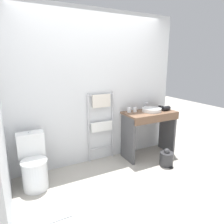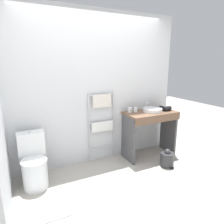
{
  "view_description": "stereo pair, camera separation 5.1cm",
  "coord_description": "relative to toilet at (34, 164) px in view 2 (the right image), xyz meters",
  "views": [
    {
      "loc": [
        -1.29,
        -1.88,
        1.73
      ],
      "look_at": [
        0.01,
        0.64,
        1.02
      ],
      "focal_mm": 32.0,
      "sensor_mm": 36.0,
      "label": 1
    },
    {
      "loc": [
        -1.24,
        -1.91,
        1.73
      ],
      "look_at": [
        0.01,
        0.64,
        1.02
      ],
      "focal_mm": 32.0,
      "sensor_mm": 36.0,
      "label": 2
    }
  ],
  "objects": [
    {
      "name": "faucet",
      "position": [
        2.09,
        0.25,
        0.61
      ],
      "size": [
        0.02,
        0.1,
        0.14
      ],
      "color": "silver",
      "rests_on": "vanity_counter"
    },
    {
      "name": "toilet",
      "position": [
        0.0,
        0.0,
        0.0
      ],
      "size": [
        0.37,
        0.51,
        0.77
      ],
      "color": "white",
      "rests_on": "ground_plane"
    },
    {
      "name": "hair_dryer",
      "position": [
        2.37,
        0.0,
        0.57
      ],
      "size": [
        0.2,
        0.19,
        0.09
      ],
      "color": "black",
      "rests_on": "vanity_counter"
    },
    {
      "name": "ground_plane",
      "position": [
        1.11,
        -0.89,
        -0.33
      ],
      "size": [
        12.0,
        12.0,
        0.0
      ],
      "primitive_type": "plane",
      "color": "#A8A399"
    },
    {
      "name": "towel_radiator",
      "position": [
        1.18,
        0.28,
        0.48
      ],
      "size": [
        0.48,
        0.06,
        1.24
      ],
      "color": "silver",
      "rests_on": "ground_plane"
    },
    {
      "name": "trash_bin",
      "position": [
        2.08,
        -0.42,
        -0.2
      ],
      "size": [
        0.23,
        0.27,
        0.31
      ],
      "color": "#333335",
      "rests_on": "ground_plane"
    },
    {
      "name": "cup_near_edge",
      "position": [
        1.8,
        0.17,
        0.56
      ],
      "size": [
        0.07,
        0.07,
        0.09
      ],
      "color": "white",
      "rests_on": "vanity_counter"
    },
    {
      "name": "bath_mat",
      "position": [
        0.02,
        -0.65,
        -0.33
      ],
      "size": [
        0.56,
        0.36,
        0.01
      ],
      "primitive_type": "cube",
      "color": "#B2BCCC",
      "rests_on": "ground_plane"
    },
    {
      "name": "cup_near_wall",
      "position": [
        1.69,
        0.19,
        0.57
      ],
      "size": [
        0.07,
        0.07,
        0.09
      ],
      "color": "white",
      "rests_on": "vanity_counter"
    },
    {
      "name": "wall_back",
      "position": [
        1.11,
        0.39,
        0.95
      ],
      "size": [
        3.08,
        0.12,
        2.56
      ],
      "primitive_type": "cube",
      "color": "silver",
      "rests_on": "ground_plane"
    },
    {
      "name": "sink_basin",
      "position": [
        2.09,
        0.06,
        0.56
      ],
      "size": [
        0.35,
        0.35,
        0.06
      ],
      "color": "white",
      "rests_on": "vanity_counter"
    },
    {
      "name": "vanity_counter",
      "position": [
        2.04,
        0.04,
        0.25
      ],
      "size": [
        0.95,
        0.5,
        0.85
      ],
      "color": "brown",
      "rests_on": "ground_plane"
    }
  ]
}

